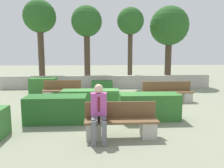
{
  "coord_description": "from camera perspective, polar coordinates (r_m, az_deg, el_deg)",
  "views": [
    {
      "loc": [
        -0.46,
        -7.72,
        2.07
      ],
      "look_at": [
        0.02,
        0.5,
        0.9
      ],
      "focal_mm": 35.0,
      "sensor_mm": 36.0,
      "label": 1
    }
  ],
  "objects": [
    {
      "name": "tree_leftmost",
      "position": [
        15.26,
        -18.36,
        15.87
      ],
      "size": [
        2.07,
        2.07,
        5.43
      ],
      "color": "#473828",
      "rests_on": "ground_plane"
    },
    {
      "name": "tree_center_left",
      "position": [
        14.39,
        -6.64,
        15.38
      ],
      "size": [
        1.94,
        1.94,
        5.03
      ],
      "color": "#473828",
      "rests_on": "ground_plane"
    },
    {
      "name": "tree_center_right",
      "position": [
        14.06,
        4.84,
        15.52
      ],
      "size": [
        1.66,
        1.66,
        4.87
      ],
      "color": "#473828",
      "rests_on": "ground_plane"
    },
    {
      "name": "perimeter_wall",
      "position": [
        12.99,
        -1.28,
        0.56
      ],
      "size": [
        12.34,
        0.3,
        0.74
      ],
      "color": "#B7B2A8",
      "rests_on": "ground_plane"
    },
    {
      "name": "bench_front",
      "position": [
        5.47,
        2.4,
        -10.49
      ],
      "size": [
        1.8,
        0.49,
        0.85
      ],
      "color": "brown",
      "rests_on": "ground_plane"
    },
    {
      "name": "hedge_block_mid_right",
      "position": [
        6.98,
        9.64,
        -5.8
      ],
      "size": [
        1.85,
        0.73,
        0.82
      ],
      "color": "#33702D",
      "rests_on": "ground_plane"
    },
    {
      "name": "hedge_block_far_right",
      "position": [
        11.75,
        -17.46,
        -0.44
      ],
      "size": [
        1.27,
        0.89,
        0.81
      ],
      "color": "#33702D",
      "rests_on": "ground_plane"
    },
    {
      "name": "tree_rightmost",
      "position": [
        15.43,
        14.72,
        14.22
      ],
      "size": [
        2.56,
        2.56,
        5.14
      ],
      "color": "#473828",
      "rests_on": "ground_plane"
    },
    {
      "name": "hedge_block_near_right",
      "position": [
        6.83,
        -14.32,
        -6.35
      ],
      "size": [
        1.79,
        0.82,
        0.8
      ],
      "color": "#286028",
      "rests_on": "ground_plane"
    },
    {
      "name": "hedge_block_far_left",
      "position": [
        11.76,
        -2.61,
        -0.61
      ],
      "size": [
        1.1,
        0.84,
        0.59
      ],
      "color": "#286028",
      "rests_on": "ground_plane"
    },
    {
      "name": "ground_plane",
      "position": [
        8.01,
        0.07,
        -6.9
      ],
      "size": [
        60.0,
        60.0,
        0.0
      ],
      "primitive_type": "plane",
      "color": "gray"
    },
    {
      "name": "person_seated_man",
      "position": [
        5.19,
        -3.47,
        -6.75
      ],
      "size": [
        0.38,
        0.63,
        1.34
      ],
      "color": "slate",
      "rests_on": "ground_plane"
    },
    {
      "name": "bench_left_side",
      "position": [
        9.98,
        -12.94,
        -2.21
      ],
      "size": [
        1.68,
        0.48,
        0.85
      ],
      "rotation": [
        0.0,
        0.0,
        0.03
      ],
      "color": "brown",
      "rests_on": "ground_plane"
    },
    {
      "name": "hedge_block_near_left",
      "position": [
        8.07,
        -5.62,
        -4.12
      ],
      "size": [
        2.07,
        0.67,
        0.74
      ],
      "color": "#3D7A38",
      "rests_on": "ground_plane"
    },
    {
      "name": "bench_right_side",
      "position": [
        9.61,
        14.34,
        -2.55
      ],
      "size": [
        2.11,
        0.48,
        0.85
      ],
      "rotation": [
        0.0,
        0.0,
        -0.04
      ],
      "color": "brown",
      "rests_on": "ground_plane"
    }
  ]
}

